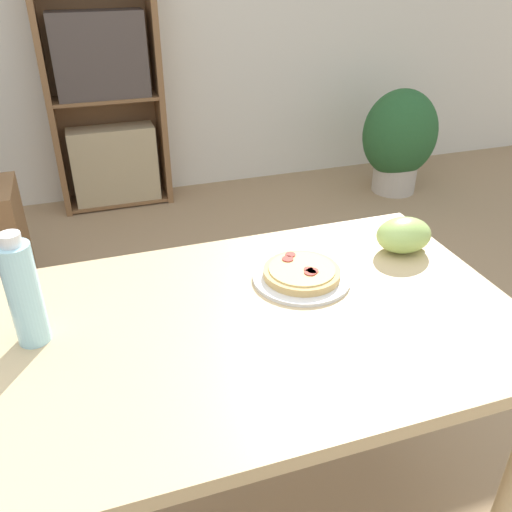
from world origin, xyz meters
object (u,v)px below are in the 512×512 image
Objects in this scene: potted_plant_floor at (399,139)px; grape_bunch at (404,235)px; drink_bottle at (24,293)px; pizza_on_plate at (302,274)px; bookshelf at (107,107)px.

grape_bunch is at bearing -122.40° from potted_plant_floor.
potted_plant_floor is (2.20, 2.01, -0.50)m from drink_bottle.
potted_plant_floor is at bearing 51.87° from pizza_on_plate.
pizza_on_plate is at bearing -82.64° from bookshelf.
drink_bottle reaches higher than grape_bunch.
pizza_on_plate is 0.36× the size of potted_plant_floor.
bookshelf is (0.35, 2.42, -0.24)m from drink_bottle.
grape_bunch reaches higher than potted_plant_floor.
drink_bottle reaches higher than potted_plant_floor.
bookshelf reaches higher than drink_bottle.
pizza_on_plate is 0.97× the size of drink_bottle.
pizza_on_plate is at bearing 3.92° from drink_bottle.
pizza_on_plate is 2.40m from bookshelf.
pizza_on_plate is 2.53m from potted_plant_floor.
drink_bottle is (-0.98, -0.10, 0.08)m from grape_bunch.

